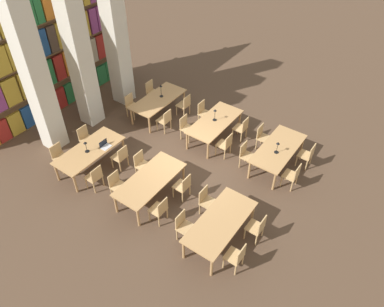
{
  "coord_description": "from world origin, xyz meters",
  "views": [
    {
      "loc": [
        -6.98,
        -5.22,
        8.32
      ],
      "look_at": [
        0.0,
        -0.24,
        0.65
      ],
      "focal_mm": 35.0,
      "sensor_mm": 36.0,
      "label": 1
    }
  ],
  "objects_px": {
    "reading_table_2": "(150,181)",
    "chair_20": "(165,120)",
    "chair_17": "(60,156)",
    "chair_23": "(152,91)",
    "chair_4": "(292,175)",
    "chair_9": "(118,185)",
    "pillar_right": "(114,26)",
    "desk_lamp_3": "(161,89)",
    "chair_0": "(236,256)",
    "chair_11": "(142,164)",
    "reading_table_0": "(220,223)",
    "desk_lamp_2": "(86,145)",
    "laptop": "(105,146)",
    "chair_6": "(307,155)",
    "pillar_center": "(76,44)",
    "chair_19": "(86,138)",
    "reading_table_1": "(278,149)",
    "chair_10": "(183,186)",
    "chair_7": "(263,136)",
    "chair_21": "(132,105)",
    "chair_12": "(225,144)",
    "chair_14": "(242,128)",
    "desk_lamp_1": "(215,113)",
    "chair_18": "(121,156)",
    "chair_2": "(257,227)",
    "pillar_left": "(32,65)",
    "reading_table_4": "(90,151)",
    "chair_3": "(207,201)",
    "chair_8": "(160,209)",
    "chair_15": "(204,112)",
    "chair_13": "(186,127)",
    "reading_table_3": "(215,123)",
    "desk_lamp_0": "(278,146)",
    "chair_1": "(184,226)",
    "chair_5": "(246,155)"
  },
  "relations": [
    {
      "from": "chair_20",
      "to": "pillar_left",
      "type": "bearing_deg",
      "value": 136.77
    },
    {
      "from": "desk_lamp_0",
      "to": "chair_13",
      "type": "relative_size",
      "value": 0.47
    },
    {
      "from": "reading_table_1",
      "to": "chair_2",
      "type": "bearing_deg",
      "value": -164.03
    },
    {
      "from": "chair_7",
      "to": "laptop",
      "type": "xyz_separation_m",
      "value": [
        -3.6,
        3.64,
        0.29
      ]
    },
    {
      "from": "pillar_center",
      "to": "chair_19",
      "type": "distance_m",
      "value": 3.03
    },
    {
      "from": "desk_lamp_1",
      "to": "chair_23",
      "type": "xyz_separation_m",
      "value": [
        0.44,
        3.17,
        -0.55
      ]
    },
    {
      "from": "chair_15",
      "to": "reading_table_4",
      "type": "distance_m",
      "value": 4.3
    },
    {
      "from": "pillar_right",
      "to": "desk_lamp_3",
      "type": "relative_size",
      "value": 12.23
    },
    {
      "from": "chair_0",
      "to": "chair_14",
      "type": "xyz_separation_m",
      "value": [
        4.47,
        2.41,
        0.0
      ]
    },
    {
      "from": "chair_0",
      "to": "chair_11",
      "type": "height_order",
      "value": "same"
    },
    {
      "from": "pillar_left",
      "to": "chair_8",
      "type": "bearing_deg",
      "value": -95.53
    },
    {
      "from": "chair_4",
      "to": "chair_20",
      "type": "bearing_deg",
      "value": 90.59
    },
    {
      "from": "chair_12",
      "to": "chair_14",
      "type": "distance_m",
      "value": 1.07
    },
    {
      "from": "chair_0",
      "to": "chair_2",
      "type": "relative_size",
      "value": 1.0
    },
    {
      "from": "chair_6",
      "to": "laptop",
      "type": "distance_m",
      "value": 6.33
    },
    {
      "from": "chair_0",
      "to": "reading_table_3",
      "type": "xyz_separation_m",
      "value": [
        3.97,
        3.2,
        0.19
      ]
    },
    {
      "from": "chair_15",
      "to": "chair_20",
      "type": "xyz_separation_m",
      "value": [
        -1.17,
        0.86,
        0.0
      ]
    },
    {
      "from": "desk_lamp_1",
      "to": "chair_19",
      "type": "bearing_deg",
      "value": 134.15
    },
    {
      "from": "reading_table_1",
      "to": "chair_13",
      "type": "xyz_separation_m",
      "value": [
        -0.55,
        3.15,
        -0.19
      ]
    },
    {
      "from": "pillar_left",
      "to": "reading_table_2",
      "type": "distance_m",
      "value": 4.83
    },
    {
      "from": "pillar_left",
      "to": "chair_14",
      "type": "relative_size",
      "value": 6.9
    },
    {
      "from": "chair_14",
      "to": "chair_15",
      "type": "xyz_separation_m",
      "value": [
        0.0,
        1.56,
        0.0
      ]
    },
    {
      "from": "reading_table_1",
      "to": "chair_21",
      "type": "distance_m",
      "value": 5.61
    },
    {
      "from": "reading_table_4",
      "to": "chair_21",
      "type": "height_order",
      "value": "chair_21"
    },
    {
      "from": "reading_table_0",
      "to": "chair_11",
      "type": "xyz_separation_m",
      "value": [
        0.62,
        3.21,
        -0.19
      ]
    },
    {
      "from": "pillar_center",
      "to": "chair_11",
      "type": "distance_m",
      "value": 4.42
    },
    {
      "from": "chair_4",
      "to": "chair_9",
      "type": "relative_size",
      "value": 1.0
    },
    {
      "from": "desk_lamp_2",
      "to": "laptop",
      "type": "xyz_separation_m",
      "value": [
        0.48,
        -0.29,
        -0.22
      ]
    },
    {
      "from": "chair_3",
      "to": "chair_8",
      "type": "distance_m",
      "value": 1.32
    },
    {
      "from": "chair_6",
      "to": "chair_13",
      "type": "xyz_separation_m",
      "value": [
        -1.06,
        3.93,
        0.0
      ]
    },
    {
      "from": "reading_table_0",
      "to": "pillar_left",
      "type": "bearing_deg",
      "value": 89.68
    },
    {
      "from": "pillar_right",
      "to": "chair_12",
      "type": "bearing_deg",
      "value": -96.16
    },
    {
      "from": "chair_1",
      "to": "chair_9",
      "type": "distance_m",
      "value": 2.43
    },
    {
      "from": "chair_1",
      "to": "desk_lamp_1",
      "type": "distance_m",
      "value": 4.38
    },
    {
      "from": "chair_17",
      "to": "chair_23",
      "type": "xyz_separation_m",
      "value": [
        4.55,
        0.07,
        0.0
      ]
    },
    {
      "from": "pillar_right",
      "to": "chair_19",
      "type": "height_order",
      "value": "pillar_right"
    },
    {
      "from": "pillar_left",
      "to": "desk_lamp_1",
      "type": "relative_size",
      "value": 13.52
    },
    {
      "from": "chair_4",
      "to": "chair_7",
      "type": "distance_m",
      "value": 1.92
    },
    {
      "from": "chair_6",
      "to": "chair_11",
      "type": "xyz_separation_m",
      "value": [
        -3.34,
        3.94,
        0.0
      ]
    },
    {
      "from": "chair_6",
      "to": "reading_table_3",
      "type": "height_order",
      "value": "chair_6"
    },
    {
      "from": "desk_lamp_1",
      "to": "laptop",
      "type": "relative_size",
      "value": 1.39
    },
    {
      "from": "chair_14",
      "to": "chair_18",
      "type": "height_order",
      "value": "same"
    },
    {
      "from": "pillar_left",
      "to": "reading_table_4",
      "type": "bearing_deg",
      "value": -92.06
    },
    {
      "from": "pillar_right",
      "to": "chair_11",
      "type": "relative_size",
      "value": 6.9
    },
    {
      "from": "reading_table_1",
      "to": "chair_10",
      "type": "bearing_deg",
      "value": 150.52
    },
    {
      "from": "reading_table_2",
      "to": "chair_20",
      "type": "relative_size",
      "value": 2.54
    },
    {
      "from": "desk_lamp_0",
      "to": "chair_13",
      "type": "xyz_separation_m",
      "value": [
        -0.32,
        3.18,
        -0.53
      ]
    },
    {
      "from": "chair_3",
      "to": "chair_5",
      "type": "bearing_deg",
      "value": -178.8
    },
    {
      "from": "chair_13",
      "to": "chair_20",
      "type": "distance_m",
      "value": 0.86
    },
    {
      "from": "chair_6",
      "to": "laptop",
      "type": "xyz_separation_m",
      "value": [
        -3.6,
        5.2,
        0.29
      ]
    }
  ]
}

